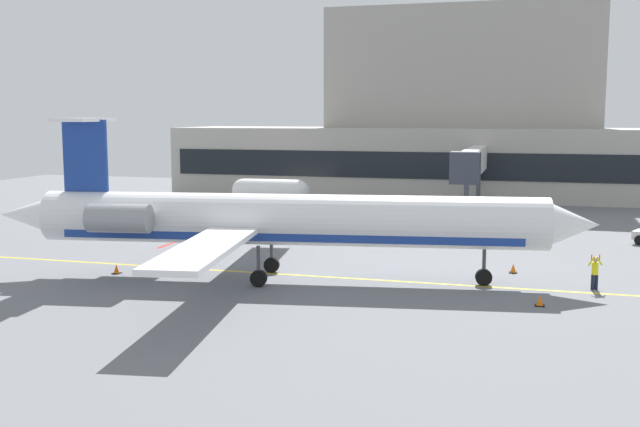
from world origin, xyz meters
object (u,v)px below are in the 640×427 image
regional_jet (279,220)px  fuel_tank (270,191)px  marshaller (595,272)px  pushback_tractor (435,218)px  belt_loader (204,221)px

regional_jet → fuel_tank: (-12.24, 32.67, -1.87)m
marshaller → pushback_tractor: bearing=120.2°
fuel_tank → pushback_tractor: bearing=-33.0°
regional_jet → pushback_tractor: 21.83m
regional_jet → fuel_tank: regional_jet is taller
fuel_tank → marshaller: fuel_tank is taller
pushback_tractor → regional_jet: bearing=-106.1°
pushback_tractor → belt_loader: size_ratio=1.21×
pushback_tractor → fuel_tank: (-18.24, 11.82, 0.52)m
fuel_tank → marshaller: size_ratio=4.32×
pushback_tractor → fuel_tank: fuel_tank is taller
pushback_tractor → marshaller: 21.52m
pushback_tractor → marshaller: (10.82, -18.60, -0.02)m
regional_jet → marshaller: 17.15m
regional_jet → fuel_tank: bearing=110.5°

